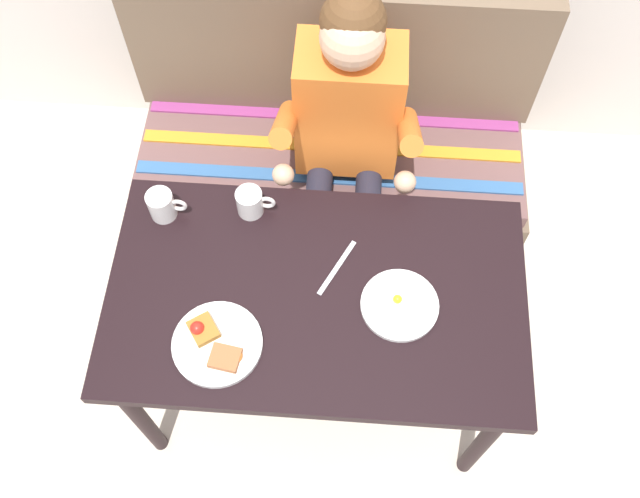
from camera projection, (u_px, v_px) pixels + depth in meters
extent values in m
plane|color=beige|center=(317.00, 375.00, 2.65)|extent=(8.00, 8.00, 0.00)
cube|color=black|center=(316.00, 296.00, 2.03)|extent=(1.20, 0.70, 0.04)
cylinder|color=black|center=(140.00, 417.00, 2.23)|extent=(0.05, 0.05, 0.69)
cylinder|color=black|center=(483.00, 441.00, 2.20)|extent=(0.05, 0.05, 0.69)
cylinder|color=black|center=(171.00, 255.00, 2.51)|extent=(0.05, 0.05, 0.69)
cylinder|color=black|center=(477.00, 275.00, 2.47)|extent=(0.05, 0.05, 0.69)
cube|color=brown|center=(330.00, 186.00, 2.82)|extent=(1.44, 0.56, 0.40)
cube|color=brown|center=(331.00, 152.00, 2.62)|extent=(1.40, 0.52, 0.06)
cube|color=brown|center=(336.00, 49.00, 2.46)|extent=(1.44, 0.12, 0.54)
cube|color=#336099|center=(328.00, 178.00, 2.52)|extent=(1.38, 0.05, 0.01)
cube|color=orange|center=(331.00, 146.00, 2.59)|extent=(1.38, 0.05, 0.01)
cube|color=#93387A|center=(333.00, 116.00, 2.66)|extent=(1.38, 0.05, 0.01)
cube|color=orange|center=(349.00, 107.00, 2.30)|extent=(0.34, 0.22, 0.48)
sphere|color=#DBAD89|center=(352.00, 37.00, 2.00)|extent=(0.19, 0.19, 0.19)
sphere|color=brown|center=(353.00, 22.00, 1.99)|extent=(0.19, 0.19, 0.19)
cylinder|color=orange|center=(285.00, 124.00, 2.18)|extent=(0.07, 0.29, 0.23)
cylinder|color=orange|center=(409.00, 131.00, 2.16)|extent=(0.07, 0.29, 0.23)
sphere|color=#DBAD89|center=(283.00, 175.00, 2.21)|extent=(0.07, 0.07, 0.07)
sphere|color=#DBAD89|center=(405.00, 182.00, 2.20)|extent=(0.07, 0.07, 0.07)
cylinder|color=#232333|center=(319.00, 190.00, 2.43)|extent=(0.09, 0.34, 0.09)
cylinder|color=#232333|center=(316.00, 268.00, 2.58)|extent=(0.08, 0.08, 0.52)
cube|color=black|center=(315.00, 309.00, 2.76)|extent=(0.09, 0.20, 0.05)
cylinder|color=#232333|center=(368.00, 193.00, 2.43)|extent=(0.09, 0.34, 0.09)
cylinder|color=#232333|center=(362.00, 271.00, 2.57)|extent=(0.08, 0.08, 0.52)
cube|color=black|center=(358.00, 312.00, 2.75)|extent=(0.09, 0.20, 0.05)
cylinder|color=white|center=(217.00, 344.00, 1.93)|extent=(0.25, 0.25, 0.02)
cube|color=#A15C34|center=(225.00, 358.00, 1.89)|extent=(0.09, 0.08, 0.02)
cube|color=olive|center=(203.00, 329.00, 1.93)|extent=(0.10, 0.10, 0.02)
sphere|color=red|center=(197.00, 328.00, 1.93)|extent=(0.04, 0.04, 0.04)
ellipsoid|color=#CC6623|center=(231.00, 356.00, 1.90)|extent=(0.06, 0.05, 0.02)
cylinder|color=white|center=(400.00, 305.00, 1.99)|extent=(0.22, 0.22, 0.01)
ellipsoid|color=white|center=(400.00, 303.00, 1.98)|extent=(0.09, 0.08, 0.01)
sphere|color=yellow|center=(397.00, 299.00, 1.97)|extent=(0.03, 0.03, 0.03)
cylinder|color=white|center=(161.00, 205.00, 2.10)|extent=(0.08, 0.08, 0.09)
cylinder|color=brown|center=(159.00, 198.00, 2.06)|extent=(0.07, 0.07, 0.01)
torus|color=white|center=(179.00, 205.00, 2.09)|extent=(0.05, 0.01, 0.05)
cylinder|color=white|center=(250.00, 202.00, 2.11)|extent=(0.08, 0.08, 0.09)
cylinder|color=brown|center=(249.00, 195.00, 2.07)|extent=(0.07, 0.07, 0.01)
torus|color=white|center=(267.00, 202.00, 2.10)|extent=(0.05, 0.01, 0.05)
cube|color=silver|center=(337.00, 268.00, 2.05)|extent=(0.10, 0.18, 0.00)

